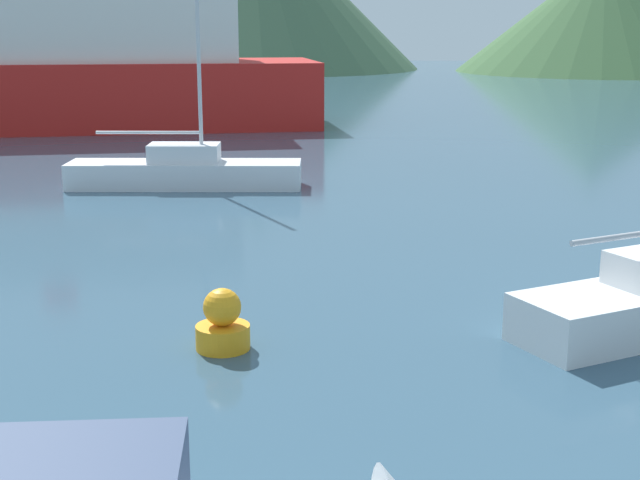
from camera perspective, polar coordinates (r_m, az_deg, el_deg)
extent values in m
cylinder|color=#BCBCC1|center=(14.81, 19.06, 0.26)|extent=(2.00, 1.25, 0.10)
cube|color=silver|center=(27.74, -8.63, 4.16)|extent=(7.21, 2.13, 0.79)
cube|color=silver|center=(27.63, -8.68, 5.54)|extent=(2.21, 1.28, 0.55)
cylinder|color=#BCBCC1|center=(27.30, -7.78, 11.51)|extent=(0.12, 0.12, 6.28)
cylinder|color=#BCBCC1|center=(27.74, -10.92, 6.77)|extent=(3.20, 0.33, 0.10)
cube|color=red|center=(44.99, -17.12, 8.85)|extent=(26.70, 12.84, 3.13)
cube|color=silver|center=(44.87, -17.45, 13.40)|extent=(18.94, 10.01, 4.03)
cylinder|color=orange|center=(14.00, -6.23, -6.19)|extent=(0.85, 0.85, 0.38)
sphere|color=orange|center=(13.84, -6.28, -4.29)|extent=(0.59, 0.59, 0.59)
cone|color=#3D6038|center=(97.93, 17.59, 13.64)|extent=(29.23, 29.23, 11.62)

